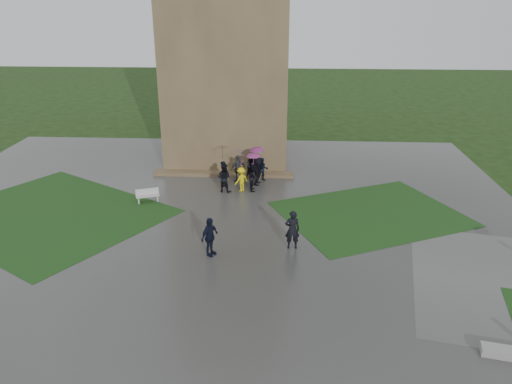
{
  "coord_description": "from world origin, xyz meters",
  "views": [
    {
      "loc": [
        3.68,
        -19.45,
        10.95
      ],
      "look_at": [
        2.39,
        4.88,
        1.2
      ],
      "focal_mm": 35.0,
      "sensor_mm": 36.0,
      "label": 1
    }
  ],
  "objects_px": {
    "bench": "(148,195)",
    "pedestrian_mid": "(210,237)",
    "pedestrian_near": "(292,230)",
    "tower": "(228,25)"
  },
  "relations": [
    {
      "from": "bench",
      "to": "pedestrian_mid",
      "type": "relative_size",
      "value": 0.75
    },
    {
      "from": "pedestrian_near",
      "to": "tower",
      "type": "bearing_deg",
      "value": -78.03
    },
    {
      "from": "tower",
      "to": "bench",
      "type": "bearing_deg",
      "value": -112.77
    },
    {
      "from": "bench",
      "to": "pedestrian_mid",
      "type": "bearing_deg",
      "value": -74.18
    },
    {
      "from": "tower",
      "to": "bench",
      "type": "height_order",
      "value": "tower"
    },
    {
      "from": "bench",
      "to": "pedestrian_near",
      "type": "height_order",
      "value": "pedestrian_near"
    },
    {
      "from": "pedestrian_mid",
      "to": "pedestrian_near",
      "type": "bearing_deg",
      "value": -45.43
    },
    {
      "from": "tower",
      "to": "pedestrian_mid",
      "type": "xyz_separation_m",
      "value": [
        0.58,
        -14.87,
        -8.08
      ]
    },
    {
      "from": "pedestrian_mid",
      "to": "pedestrian_near",
      "type": "relative_size",
      "value": 0.97
    },
    {
      "from": "bench",
      "to": "pedestrian_mid",
      "type": "xyz_separation_m",
      "value": [
        4.35,
        -5.91,
        0.52
      ]
    }
  ]
}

